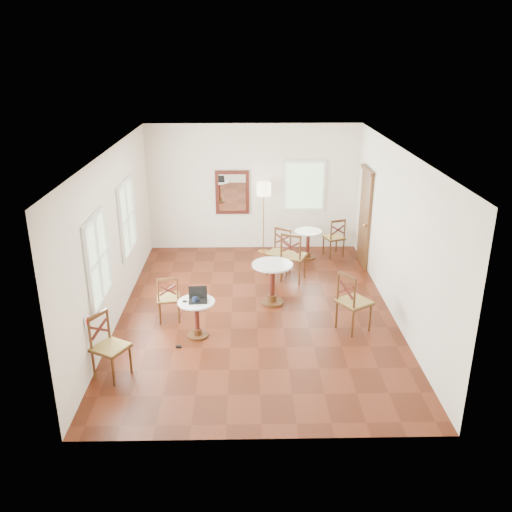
{
  "coord_description": "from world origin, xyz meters",
  "views": [
    {
      "loc": [
        -0.19,
        -8.97,
        4.59
      ],
      "look_at": [
        0.0,
        0.3,
        1.0
      ],
      "focal_mm": 37.71,
      "sensor_mm": 36.0,
      "label": 1
    }
  ],
  "objects": [
    {
      "name": "chair_near_b",
      "position": [
        -2.21,
        -2.04,
        0.5
      ],
      "size": [
        0.63,
        0.63,
        1.0
      ],
      "rotation": [
        0.0,
        0.0,
        1.05
      ],
      "color": "#4B2912",
      "rests_on": "ground"
    },
    {
      "name": "power_adapter",
      "position": [
        -1.31,
        -1.26,
        0.02
      ],
      "size": [
        0.09,
        0.05,
        0.03
      ],
      "primitive_type": "cube",
      "color": "black",
      "rests_on": "ground"
    },
    {
      "name": "chair_back_b",
      "position": [
        0.53,
        1.84,
        0.49
      ],
      "size": [
        0.62,
        0.62,
        0.98
      ],
      "rotation": [
        0.0,
        0.0,
        -0.54
      ],
      "color": "#4B2912",
      "rests_on": "ground"
    },
    {
      "name": "navy_mug",
      "position": [
        -1.03,
        -0.93,
        0.71
      ],
      "size": [
        0.12,
        0.08,
        0.1
      ],
      "color": "black",
      "rests_on": "cafe_table_near"
    },
    {
      "name": "room_shell",
      "position": [
        -0.06,
        0.27,
        1.89
      ],
      "size": [
        5.02,
        7.02,
        3.01
      ],
      "color": "white",
      "rests_on": "ground"
    },
    {
      "name": "water_glass",
      "position": [
        -1.0,
        -0.88,
        0.7
      ],
      "size": [
        0.05,
        0.05,
        0.09
      ],
      "primitive_type": "cylinder",
      "color": "white",
      "rests_on": "cafe_table_near"
    },
    {
      "name": "ground",
      "position": [
        0.0,
        0.0,
        0.0
      ],
      "size": [
        7.0,
        7.0,
        0.0
      ],
      "primitive_type": "plane",
      "color": "#4F1C0D",
      "rests_on": "ground"
    },
    {
      "name": "chair_mid_a",
      "position": [
        0.79,
        1.48,
        0.53
      ],
      "size": [
        0.64,
        0.64,
        1.07
      ],
      "rotation": [
        0.0,
        0.0,
        2.76
      ],
      "color": "#4B2912",
      "rests_on": "ground"
    },
    {
      "name": "floor_lamp",
      "position": [
        0.24,
        3.15,
        1.44
      ],
      "size": [
        0.33,
        0.33,
        1.7
      ],
      "color": "#BF8C3F",
      "rests_on": "ground"
    },
    {
      "name": "laptop",
      "position": [
        -0.99,
        -0.85,
        0.71
      ],
      "size": [
        0.33,
        0.28,
        0.22
      ],
      "rotation": [
        0.0,
        0.0,
        0.07
      ],
      "color": "black",
      "rests_on": "cafe_table_near"
    },
    {
      "name": "chair_near_a",
      "position": [
        -1.57,
        -0.29,
        0.44
      ],
      "size": [
        0.46,
        0.46,
        0.89
      ],
      "rotation": [
        0.0,
        0.0,
        3.29
      ],
      "color": "#4B2912",
      "rests_on": "ground"
    },
    {
      "name": "cafe_table_near",
      "position": [
        -1.02,
        -0.89,
        0.41
      ],
      "size": [
        0.62,
        0.62,
        0.66
      ],
      "color": "#4B2912",
      "rests_on": "ground"
    },
    {
      "name": "chair_back_a",
      "position": [
        1.89,
        2.87,
        0.46
      ],
      "size": [
        0.54,
        0.54,
        0.93
      ],
      "rotation": [
        0.0,
        0.0,
        3.48
      ],
      "color": "#4B2912",
      "rests_on": "ground"
    },
    {
      "name": "mouse",
      "position": [
        -1.21,
        -0.91,
        0.67
      ],
      "size": [
        0.08,
        0.05,
        0.03
      ],
      "primitive_type": "ellipsoid",
      "rotation": [
        0.0,
        0.0,
        -0.03
      ],
      "color": "black",
      "rests_on": "cafe_table_near"
    },
    {
      "name": "chair_mid_b",
      "position": [
        1.64,
        -0.71,
        0.54
      ],
      "size": [
        0.69,
        0.69,
        1.08
      ],
      "rotation": [
        0.0,
        0.0,
        2.13
      ],
      "color": "#4B2912",
      "rests_on": "ground"
    },
    {
      "name": "cafe_table_mid",
      "position": [
        0.31,
        0.36,
        0.51
      ],
      "size": [
        0.77,
        0.77,
        0.82
      ],
      "color": "#4B2912",
      "rests_on": "ground"
    },
    {
      "name": "cafe_table_back",
      "position": [
        1.26,
        2.74,
        0.41
      ],
      "size": [
        0.63,
        0.63,
        0.67
      ],
      "color": "#4B2912",
      "rests_on": "ground"
    }
  ]
}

